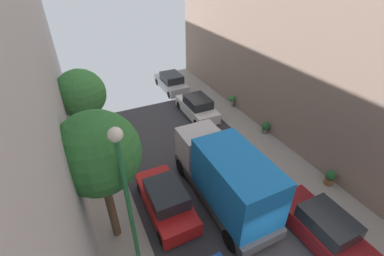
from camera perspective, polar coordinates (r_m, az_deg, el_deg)
sidewalk_right at (r=14.76m, az=34.97°, el=-18.52°), size 2.00×44.00×0.15m
parked_car_left_3 at (r=12.83m, az=-5.67°, el=-15.24°), size 1.78×4.20×1.57m
parked_car_right_2 at (r=13.04m, az=26.47°, el=-18.75°), size 1.78×4.20×1.57m
parked_car_right_3 at (r=19.99m, az=1.12°, el=4.52°), size 1.78×4.20×1.57m
parked_car_right_4 at (r=24.26m, az=-4.48°, el=9.78°), size 1.78×4.20×1.57m
delivery_truck at (r=12.45m, az=7.19°, el=-10.19°), size 2.26×6.60×3.38m
street_tree_0 at (r=9.71m, az=-19.70°, el=-5.29°), size 3.05×3.05×5.95m
street_tree_2 at (r=15.63m, az=-22.89°, el=6.77°), size 2.68×2.68×5.22m
potted_plant_2 at (r=15.76m, az=27.67°, el=-9.41°), size 0.52×0.52×0.85m
potted_plant_3 at (r=18.54m, az=15.61°, el=0.17°), size 0.56×0.56×0.79m
potted_plant_5 at (r=21.39m, az=8.59°, el=6.03°), size 0.52×0.52×0.90m
lamp_post at (r=8.75m, az=-14.23°, el=-12.20°), size 0.44×0.44×6.25m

